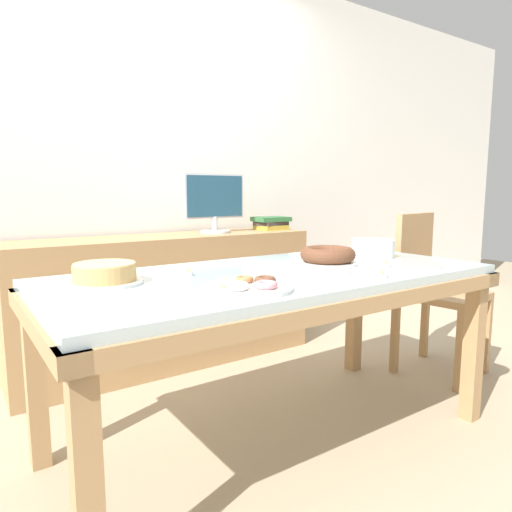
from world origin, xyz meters
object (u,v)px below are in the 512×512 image
at_px(tealight_near_cakes, 383,275).
at_px(pastry_platter, 248,286).
at_px(computer_monitor, 215,203).
at_px(book_stack, 271,223).
at_px(chair, 431,284).
at_px(tealight_right_edge, 437,267).
at_px(tealight_left_edge, 386,265).
at_px(plate_stack, 373,248).
at_px(cake_golden_bundt, 328,256).
at_px(cake_chocolate_round, 105,274).
at_px(tealight_near_front, 188,273).

bearing_deg(tealight_near_cakes, pastry_platter, 168.28).
relative_size(computer_monitor, book_stack, 1.73).
distance_m(chair, tealight_right_edge, 0.83).
xyz_separation_m(chair, tealight_left_edge, (-0.78, -0.30, 0.23)).
bearing_deg(chair, book_stack, 114.97).
height_order(computer_monitor, plate_stack, computer_monitor).
xyz_separation_m(cake_golden_bundt, tealight_near_cakes, (-0.06, -0.37, -0.03)).
relative_size(computer_monitor, cake_golden_bundt, 1.55).
height_order(pastry_platter, plate_stack, plate_stack).
bearing_deg(book_stack, computer_monitor, -179.82).
bearing_deg(tealight_left_edge, tealight_near_cakes, -143.23).
bearing_deg(plate_stack, computer_monitor, 106.78).
bearing_deg(pastry_platter, cake_chocolate_round, 134.22).
height_order(plate_stack, tealight_right_edge, plate_stack).
bearing_deg(tealight_near_front, tealight_right_edge, -26.19).
relative_size(book_stack, pastry_platter, 0.80).
bearing_deg(tealight_left_edge, pastry_platter, -176.39).
relative_size(tealight_near_cakes, tealight_near_front, 1.00).
height_order(chair, cake_chocolate_round, chair).
xyz_separation_m(chair, book_stack, (-0.46, 0.98, 0.33)).
height_order(chair, tealight_left_edge, chair).
bearing_deg(chair, cake_golden_bundt, -174.18).
relative_size(plate_stack, tealight_left_edge, 5.25).
bearing_deg(book_stack, tealight_near_front, -138.89).
relative_size(computer_monitor, plate_stack, 2.02).
height_order(computer_monitor, tealight_right_edge, computer_monitor).
height_order(plate_stack, tealight_left_edge, plate_stack).
bearing_deg(tealight_near_cakes, cake_golden_bundt, 80.37).
height_order(book_stack, tealight_near_front, book_stack).
bearing_deg(tealight_near_cakes, book_stack, 69.60).
bearing_deg(pastry_platter, tealight_near_cakes, -11.72).
height_order(chair, tealight_right_edge, chair).
height_order(computer_monitor, tealight_left_edge, computer_monitor).
relative_size(cake_chocolate_round, tealight_near_front, 6.67).
relative_size(pastry_platter, plate_stack, 1.46).
relative_size(computer_monitor, cake_chocolate_round, 1.59).
bearing_deg(pastry_platter, tealight_right_edge, -7.14).
distance_m(tealight_near_front, tealight_left_edge, 0.86).
bearing_deg(tealight_near_front, book_stack, 41.11).
xyz_separation_m(book_stack, tealight_left_edge, (-0.32, -1.29, -0.10)).
bearing_deg(plate_stack, cake_golden_bundt, -174.54).
bearing_deg(tealight_near_front, chair, 0.05).
relative_size(book_stack, tealight_right_edge, 6.11).
xyz_separation_m(cake_golden_bundt, plate_stack, (0.34, 0.03, 0.01)).
distance_m(tealight_right_edge, tealight_left_edge, 0.21).
distance_m(cake_golden_bundt, plate_stack, 0.34).
xyz_separation_m(cake_golden_bundt, tealight_right_edge, (0.28, -0.37, -0.03)).
relative_size(tealight_right_edge, tealight_left_edge, 1.00).
bearing_deg(chair, pastry_platter, -167.16).
bearing_deg(cake_golden_bundt, tealight_near_front, 171.83).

